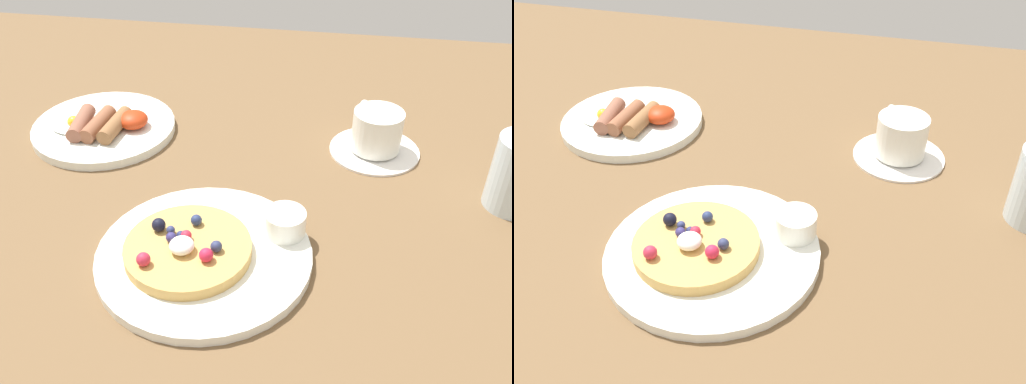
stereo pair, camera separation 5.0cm
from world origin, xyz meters
TOP-DOWN VIEW (x-y plane):
  - ground_plane at (0.00, 0.00)cm, footprint 178.60×140.72cm
  - pancake_plate at (-1.82, -4.05)cm, footprint 25.63×25.63cm
  - pancake_with_berries at (-3.62, -4.76)cm, footprint 14.97×14.97cm
  - syrup_ramekin at (7.14, 1.04)cm, footprint 5.09×5.09cm
  - breakfast_plate at (-24.52, 22.28)cm, footprint 22.43×22.43cm
  - fried_breakfast at (-23.90, 20.86)cm, footprint 15.18×8.68cm
  - coffee_saucer at (18.13, 23.39)cm, footprint 13.55×13.55cm
  - coffee_cup at (18.06, 23.55)cm, footprint 7.42×10.14cm

SIDE VIEW (x-z plane):
  - ground_plane at x=0.00cm, z-range -3.00..0.00cm
  - coffee_saucer at x=18.13cm, z-range 0.00..0.72cm
  - pancake_plate at x=-1.82cm, z-range 0.00..1.30cm
  - breakfast_plate at x=-24.52cm, z-range 0.00..1.39cm
  - pancake_with_berries at x=-3.62cm, z-range 0.60..3.83cm
  - fried_breakfast at x=-23.90cm, z-range 1.11..3.86cm
  - syrup_ramekin at x=7.14cm, z-range 1.35..4.39cm
  - coffee_cup at x=18.06cm, z-range 0.84..6.90cm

